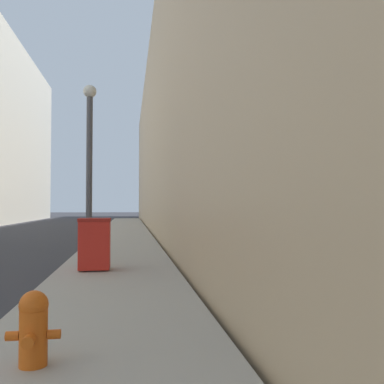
# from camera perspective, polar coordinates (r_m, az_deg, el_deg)

# --- Properties ---
(sidewalk_right) EXTENTS (2.85, 60.00, 0.15)m
(sidewalk_right) POSITION_cam_1_polar(r_m,az_deg,el_deg) (20.27, -9.14, -6.28)
(sidewalk_right) COLOR #9E998E
(sidewalk_right) RESTS_ON ground
(building_right_stone) EXTENTS (12.00, 60.00, 12.52)m
(building_right_stone) POSITION_cam_1_polar(r_m,az_deg,el_deg) (29.48, 6.05, 7.18)
(building_right_stone) COLOR tan
(building_right_stone) RESTS_ON ground
(fire_hydrant) EXTENTS (0.50, 0.39, 0.71)m
(fire_hydrant) POSITION_cam_1_polar(r_m,az_deg,el_deg) (4.53, -20.39, -16.45)
(fire_hydrant) COLOR #D15614
(fire_hydrant) RESTS_ON sidewalk_right
(trash_bin) EXTENTS (0.73, 0.63, 1.22)m
(trash_bin) POSITION_cam_1_polar(r_m,az_deg,el_deg) (10.38, -12.86, -6.70)
(trash_bin) COLOR red
(trash_bin) RESTS_ON sidewalk_right
(lamppost) EXTENTS (0.38, 0.38, 5.08)m
(lamppost) POSITION_cam_1_polar(r_m,az_deg,el_deg) (12.92, -13.54, 3.44)
(lamppost) COLOR #4C4C51
(lamppost) RESTS_ON sidewalk_right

